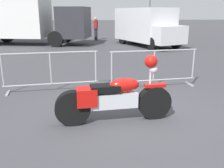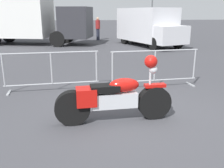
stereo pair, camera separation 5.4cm
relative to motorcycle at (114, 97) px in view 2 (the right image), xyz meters
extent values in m
plane|color=#424247|center=(0.43, 0.25, -0.50)|extent=(120.00, 120.00, 0.00)
cylinder|color=black|center=(0.81, 0.05, -0.16)|extent=(0.68, 0.23, 0.67)
cylinder|color=black|center=(-0.81, -0.05, -0.16)|extent=(0.68, 0.23, 0.67)
cube|color=silver|center=(0.00, 0.00, -0.06)|extent=(0.90, 0.31, 0.29)
ellipsoid|color=red|center=(0.19, 0.01, 0.24)|extent=(0.60, 0.31, 0.27)
cube|color=black|center=(-0.19, -0.01, 0.20)|extent=(0.56, 0.33, 0.13)
cube|color=red|center=(-0.54, -0.03, 0.05)|extent=(0.40, 0.36, 0.34)
cube|color=red|center=(0.81, 0.05, 0.20)|extent=(0.43, 0.17, 0.06)
cylinder|color=silver|center=(0.71, 0.04, 0.34)|extent=(0.04, 0.04, 0.47)
sphere|color=silver|center=(0.76, 0.05, 0.52)|extent=(0.17, 0.17, 0.17)
sphere|color=red|center=(0.71, 0.04, 0.68)|extent=(0.25, 0.25, 0.25)
cylinder|color=#9EA0A5|center=(-1.43, 2.16, 0.55)|extent=(2.53, 0.24, 0.04)
cylinder|color=#9EA0A5|center=(-1.43, 2.16, -0.30)|extent=(2.53, 0.24, 0.04)
cylinder|color=#9EA0A5|center=(-2.64, 2.06, 0.13)|extent=(0.05, 0.05, 0.85)
cylinder|color=#9EA0A5|center=(-1.43, 2.16, 0.13)|extent=(0.05, 0.05, 0.85)
cylinder|color=#9EA0A5|center=(-0.21, 2.26, 0.13)|extent=(0.05, 0.05, 0.85)
cube|color=#9EA0A5|center=(-2.57, 2.07, -0.48)|extent=(0.10, 0.44, 0.03)
cube|color=#9EA0A5|center=(-0.28, 2.25, -0.48)|extent=(0.10, 0.44, 0.03)
cylinder|color=#9EA0A5|center=(1.43, 2.16, 0.55)|extent=(2.53, 0.24, 0.04)
cylinder|color=#9EA0A5|center=(1.43, 2.16, -0.30)|extent=(2.53, 0.24, 0.04)
cylinder|color=#9EA0A5|center=(0.21, 2.06, 0.13)|extent=(0.05, 0.05, 0.85)
cylinder|color=#9EA0A5|center=(1.43, 2.16, 0.13)|extent=(0.05, 0.05, 0.85)
cylinder|color=#9EA0A5|center=(2.64, 2.26, 0.13)|extent=(0.05, 0.05, 0.85)
cube|color=#9EA0A5|center=(0.28, 2.07, -0.48)|extent=(0.10, 0.44, 0.03)
cube|color=#9EA0A5|center=(2.57, 2.25, -0.48)|extent=(0.10, 0.44, 0.03)
cube|color=silver|center=(-5.09, 12.93, 1.23)|extent=(5.41, 3.45, 2.50)
cube|color=#2D2D33|center=(-0.92, 11.89, 0.93)|extent=(2.28, 2.56, 1.90)
cylinder|color=black|center=(-1.59, 13.05, -0.02)|extent=(1.00, 0.50, 0.96)
cylinder|color=black|center=(-2.06, 11.18, -0.02)|extent=(1.00, 0.50, 0.96)
cylinder|color=black|center=(-5.68, 14.08, -0.02)|extent=(1.00, 0.50, 0.96)
cube|color=silver|center=(3.47, 11.24, 0.81)|extent=(3.28, 4.54, 2.00)
cube|color=silver|center=(4.33, 8.90, 0.34)|extent=(2.09, 1.49, 1.00)
cylinder|color=black|center=(4.98, 9.56, -0.14)|extent=(0.47, 0.76, 0.72)
cylinder|color=black|center=(3.40, 8.98, -0.14)|extent=(0.47, 0.76, 0.72)
cylinder|color=black|center=(3.85, 12.66, -0.14)|extent=(0.47, 0.76, 0.72)
cylinder|color=black|center=(2.28, 12.09, -0.14)|extent=(0.47, 0.76, 0.72)
cube|color=#284799|center=(-7.98, 21.22, 0.10)|extent=(2.35, 4.42, 0.68)
cube|color=#1E232B|center=(-7.96, 21.07, 0.69)|extent=(1.89, 2.37, 0.49)
cylinder|color=black|center=(-7.48, 22.66, -0.18)|extent=(0.31, 0.65, 0.63)
cylinder|color=black|center=(-7.06, 20.00, -0.18)|extent=(0.31, 0.65, 0.63)
cube|color=tan|center=(-5.08, 21.16, 0.08)|extent=(2.27, 4.27, 0.66)
cube|color=#1E232B|center=(-5.06, 21.02, 0.65)|extent=(1.83, 2.29, 0.47)
cylinder|color=black|center=(-5.97, 22.33, -0.19)|extent=(0.30, 0.63, 0.60)
cylinder|color=black|center=(-4.60, 22.55, -0.19)|extent=(0.30, 0.63, 0.60)
cylinder|color=black|center=(-5.56, 19.76, -0.19)|extent=(0.30, 0.63, 0.60)
cylinder|color=black|center=(-4.19, 19.98, -0.19)|extent=(0.30, 0.63, 0.60)
cylinder|color=#262838|center=(0.64, 14.60, -0.07)|extent=(0.31, 0.31, 0.85)
cylinder|color=maroon|center=(0.64, 14.60, 0.66)|extent=(0.44, 0.44, 0.62)
sphere|color=tan|center=(0.64, 14.60, 1.08)|extent=(0.22, 0.22, 0.22)
cylinder|color=#ADA89E|center=(4.75, 14.55, -0.43)|extent=(4.69, 4.69, 0.14)
cylinder|color=#38662D|center=(4.75, 14.55, -0.35)|extent=(4.32, 4.32, 0.02)
sphere|color=#33702D|center=(4.62, 14.56, 0.11)|extent=(1.10, 1.10, 1.10)
sphere|color=#1E511E|center=(5.92, 14.78, 0.14)|extent=(1.17, 1.17, 1.17)
sphere|color=#286023|center=(4.33, 15.70, -0.04)|extent=(0.74, 0.74, 0.74)
cylinder|color=#595B60|center=(5.89, 18.67, 2.25)|extent=(0.12, 0.12, 5.50)
camera|label=1|loc=(-0.65, -4.52, 1.60)|focal=40.00mm
camera|label=2|loc=(-0.59, -4.52, 1.60)|focal=40.00mm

